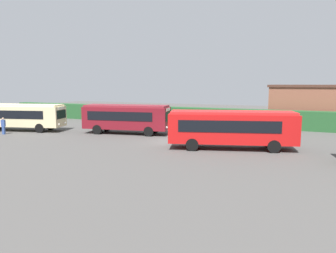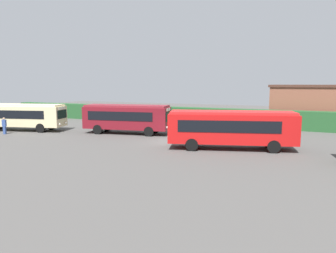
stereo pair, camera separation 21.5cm
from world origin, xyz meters
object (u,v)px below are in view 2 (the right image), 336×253
bus_maroon (127,117)px  bus_red (231,127)px  bus_cream (19,115)px  traffic_cone (160,124)px  person_left (4,125)px  person_center (246,130)px

bus_maroon → bus_red: bearing=-25.8°
bus_cream → bus_maroon: bus_maroon is taller
bus_maroon → traffic_cone: bearing=75.6°
bus_cream → traffic_cone: bus_cream is taller
bus_maroon → traffic_cone: bus_maroon is taller
bus_maroon → bus_red: (11.84, -3.55, 0.02)m
bus_cream → person_left: 2.74m
person_left → person_center: bearing=-97.1°
bus_maroon → bus_cream: bearing=-175.9°
bus_cream → person_center: bus_cream is taller
bus_cream → bus_red: 24.10m
bus_red → person_center: 4.07m
person_left → traffic_cone: person_left is taller
bus_cream → traffic_cone: (12.89, 9.75, -1.43)m
person_left → bus_maroon: bearing=-85.7°
bus_maroon → traffic_cone: (0.64, 6.85, -1.46)m
bus_maroon → traffic_cone: 7.04m
bus_maroon → person_center: size_ratio=4.89×
bus_maroon → person_center: (12.38, 0.41, -0.75)m
bus_red → traffic_cone: 15.36m
bus_red → person_left: bearing=168.5°
bus_red → person_center: (0.54, 3.96, -0.77)m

